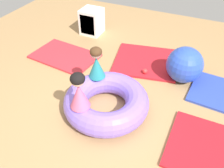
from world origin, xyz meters
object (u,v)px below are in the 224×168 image
Objects in this scene: inflatable_cushion at (106,102)px; storage_cube at (91,22)px; child_in_teal at (96,63)px; child_in_pink at (79,91)px; play_ball_red at (145,71)px; exercise_ball_large at (185,65)px.

storage_cube is (-1.37, 2.09, 0.11)m from inflatable_cushion.
child_in_pink is (0.10, -0.67, 0.01)m from child_in_teal.
inflatable_cushion is 0.59m from child_in_teal.
play_ball_red is 0.16× the size of storage_cube.
play_ball_red is (0.24, 1.07, -0.09)m from inflatable_cushion.
child_in_pink is 1.94m from exercise_ball_large.
child_in_pink reaches higher than storage_cube.
play_ball_red is 0.68m from exercise_ball_large.
storage_cube is (-1.08, 1.79, -0.31)m from child_in_teal.
child_in_teal is (-0.30, 0.30, 0.42)m from inflatable_cushion.
child_in_pink reaches higher than exercise_ball_large.
child_in_pink is at bearing -64.50° from storage_cube.
inflatable_cushion is at bearing 114.46° from child_in_teal.
child_in_teal is 1.07m from play_ball_red.
inflatable_cushion is 14.02× the size of play_ball_red.
play_ball_red is at bearing 77.16° from inflatable_cushion.
storage_cube is (-1.17, 2.46, -0.32)m from child_in_pink.
inflatable_cushion is 2.23× the size of storage_cube.
storage_cube is at bearing 158.78° from exercise_ball_large.
exercise_ball_large is (0.62, 0.15, 0.22)m from play_ball_red.
child_in_teal is at bearing -81.78° from child_in_pink.
play_ball_red is (0.54, 0.77, -0.51)m from child_in_teal.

